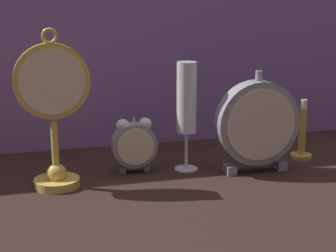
# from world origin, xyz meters

# --- Properties ---
(ground_plane) EXTENTS (4.00, 4.00, 0.00)m
(ground_plane) POSITION_xyz_m (0.00, 0.00, 0.00)
(ground_plane) COLOR black
(fabric_backdrop_drape) EXTENTS (1.75, 0.01, 0.57)m
(fabric_backdrop_drape) POSITION_xyz_m (0.00, 0.33, 0.28)
(fabric_backdrop_drape) COLOR #8460A8
(fabric_backdrop_drape) RESTS_ON ground_plane
(pocket_watch_on_stand) EXTENTS (0.14, 0.09, 0.30)m
(pocket_watch_on_stand) POSITION_xyz_m (-0.23, 0.07, 0.15)
(pocket_watch_on_stand) COLOR gold
(pocket_watch_on_stand) RESTS_ON ground_plane
(alarm_clock_twin_bell) EXTENTS (0.09, 0.03, 0.12)m
(alarm_clock_twin_bell) POSITION_xyz_m (-0.06, 0.11, 0.06)
(alarm_clock_twin_bell) COLOR gray
(alarm_clock_twin_bell) RESTS_ON ground_plane
(mantel_clock_silver) EXTENTS (0.17, 0.04, 0.21)m
(mantel_clock_silver) POSITION_xyz_m (0.18, 0.05, 0.10)
(mantel_clock_silver) COLOR gray
(mantel_clock_silver) RESTS_ON ground_plane
(champagne_flute) EXTENTS (0.05, 0.05, 0.23)m
(champagne_flute) POSITION_xyz_m (0.05, 0.10, 0.14)
(champagne_flute) COLOR silver
(champagne_flute) RESTS_ON ground_plane
(brass_candlestick) EXTENTS (0.05, 0.05, 0.14)m
(brass_candlestick) POSITION_xyz_m (0.32, 0.11, 0.04)
(brass_candlestick) COLOR gold
(brass_candlestick) RESTS_ON ground_plane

